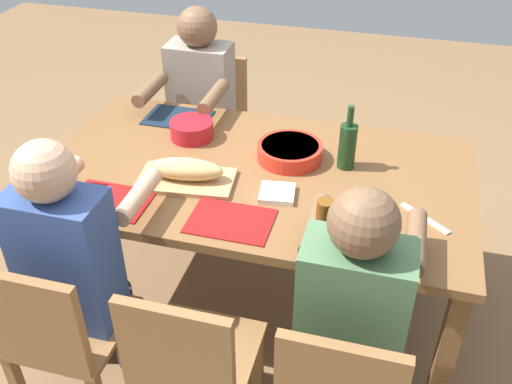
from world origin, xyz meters
name	(u,v)px	position (x,y,z in m)	size (l,w,h in m)	color
ground_plane	(256,294)	(0.00, 0.00, 0.00)	(8.00, 8.00, 0.00)	brown
dining_table	(256,185)	(0.00, 0.00, 0.66)	(1.84, 1.06, 0.74)	brown
chair_near_right	(211,120)	(0.51, -0.85, 0.48)	(0.40, 0.40, 0.85)	olive
diner_near_right	(199,101)	(0.51, -0.67, 0.70)	(0.41, 0.53, 1.20)	#2D2D38
diner_far_left	(352,311)	(-0.51, 0.67, 0.70)	(0.41, 0.53, 1.20)	#2D2D38
chair_far_center	(190,365)	(0.00, 0.85, 0.48)	(0.40, 0.40, 0.85)	olive
chair_far_right	(58,335)	(0.51, 0.85, 0.48)	(0.40, 0.40, 0.85)	olive
diner_far_right	(74,257)	(0.51, 0.67, 0.70)	(0.41, 0.53, 1.20)	#2D2D38
serving_bowl_greens	(290,151)	(-0.12, -0.14, 0.78)	(0.29, 0.29, 0.07)	red
serving_bowl_salad	(192,128)	(0.37, -0.21, 0.79)	(0.20, 0.20, 0.08)	#B21923
cutting_board	(186,180)	(0.26, 0.16, 0.75)	(0.40, 0.22, 0.02)	tan
bread_loaf	(185,169)	(0.26, 0.16, 0.81)	(0.32, 0.11, 0.09)	tan
wine_bottle	(347,145)	(-0.37, -0.14, 0.85)	(0.08, 0.08, 0.29)	#193819
beer_bottle	(323,227)	(-0.36, 0.45, 0.85)	(0.06, 0.06, 0.22)	brown
wine_glass	(356,196)	(-0.45, 0.24, 0.86)	(0.08, 0.08, 0.17)	silver
placemat_near_right	(178,118)	(0.51, -0.37, 0.74)	(0.32, 0.23, 0.01)	#142333
cup_far_left	(373,228)	(-0.53, 0.33, 0.79)	(0.07, 0.07, 0.10)	gold
placemat_far_center	(231,221)	(0.00, 0.37, 0.74)	(0.32, 0.23, 0.01)	maroon
placemat_far_right	(110,201)	(0.51, 0.37, 0.74)	(0.32, 0.23, 0.01)	maroon
carving_knife	(425,218)	(-0.71, 0.16, 0.74)	(0.23, 0.02, 0.01)	silver
napkin_stack	(277,193)	(-0.13, 0.16, 0.75)	(0.14, 0.14, 0.02)	white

